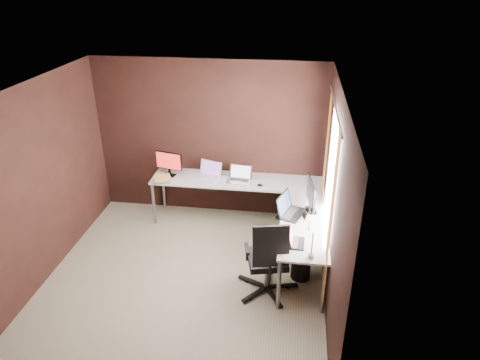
{
  "coord_description": "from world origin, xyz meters",
  "views": [
    {
      "loc": [
        1.32,
        -4.35,
        3.68
      ],
      "look_at": [
        0.6,
        0.95,
        1.01
      ],
      "focal_mm": 32.0,
      "sensor_mm": 36.0,
      "label": 1
    }
  ],
  "objects_px": {
    "monitor_right": "(311,194)",
    "laptop_black_big": "(289,210)",
    "book_stack": "(162,179)",
    "wastebasket": "(301,268)",
    "laptop_silver": "(240,178)",
    "laptop_white": "(209,174)",
    "drawer_pedestal": "(297,220)",
    "desk_lamp": "(307,230)",
    "monitor_left": "(169,162)",
    "laptop_black_small": "(294,241)",
    "office_chair": "(267,272)"
  },
  "relations": [
    {
      "from": "monitor_right",
      "to": "laptop_black_big",
      "type": "distance_m",
      "value": 0.36
    },
    {
      "from": "book_stack",
      "to": "wastebasket",
      "type": "height_order",
      "value": "book_stack"
    },
    {
      "from": "laptop_silver",
      "to": "laptop_white",
      "type": "bearing_deg",
      "value": -179.14
    },
    {
      "from": "laptop_white",
      "to": "laptop_black_big",
      "type": "bearing_deg",
      "value": -17.81
    },
    {
      "from": "drawer_pedestal",
      "to": "monitor_right",
      "type": "xyz_separation_m",
      "value": [
        0.15,
        -0.45,
        0.69
      ]
    },
    {
      "from": "laptop_white",
      "to": "book_stack",
      "type": "distance_m",
      "value": 0.72
    },
    {
      "from": "desk_lamp",
      "to": "wastebasket",
      "type": "distance_m",
      "value": 1.04
    },
    {
      "from": "monitor_right",
      "to": "wastebasket",
      "type": "bearing_deg",
      "value": 162.55
    },
    {
      "from": "drawer_pedestal",
      "to": "book_stack",
      "type": "relative_size",
      "value": 2.0
    },
    {
      "from": "book_stack",
      "to": "wastebasket",
      "type": "distance_m",
      "value": 2.5
    },
    {
      "from": "book_stack",
      "to": "wastebasket",
      "type": "relative_size",
      "value": 1.02
    },
    {
      "from": "drawer_pedestal",
      "to": "wastebasket",
      "type": "height_order",
      "value": "drawer_pedestal"
    },
    {
      "from": "monitor_left",
      "to": "laptop_black_big",
      "type": "distance_m",
      "value": 2.12
    },
    {
      "from": "monitor_right",
      "to": "laptop_black_small",
      "type": "bearing_deg",
      "value": 158.37
    },
    {
      "from": "monitor_left",
      "to": "book_stack",
      "type": "xyz_separation_m",
      "value": [
        -0.06,
        -0.22,
        -0.18
      ]
    },
    {
      "from": "drawer_pedestal",
      "to": "monitor_left",
      "type": "xyz_separation_m",
      "value": [
        -2.03,
        0.37,
        0.65
      ]
    },
    {
      "from": "laptop_black_big",
      "to": "laptop_black_small",
      "type": "distance_m",
      "value": 0.69
    },
    {
      "from": "monitor_right",
      "to": "laptop_black_big",
      "type": "relative_size",
      "value": 1.11
    },
    {
      "from": "wastebasket",
      "to": "monitor_left",
      "type": "bearing_deg",
      "value": 148.04
    },
    {
      "from": "wastebasket",
      "to": "desk_lamp",
      "type": "bearing_deg",
      "value": -87.81
    },
    {
      "from": "laptop_silver",
      "to": "laptop_black_small",
      "type": "relative_size",
      "value": 1.36
    },
    {
      "from": "laptop_black_small",
      "to": "office_chair",
      "type": "xyz_separation_m",
      "value": [
        -0.3,
        -0.04,
        -0.46
      ]
    },
    {
      "from": "drawer_pedestal",
      "to": "office_chair",
      "type": "bearing_deg",
      "value": -104.95
    },
    {
      "from": "laptop_silver",
      "to": "wastebasket",
      "type": "distance_m",
      "value": 1.72
    },
    {
      "from": "desk_lamp",
      "to": "laptop_black_small",
      "type": "bearing_deg",
      "value": 110.93
    },
    {
      "from": "monitor_left",
      "to": "monitor_right",
      "type": "height_order",
      "value": "monitor_right"
    },
    {
      "from": "drawer_pedestal",
      "to": "wastebasket",
      "type": "xyz_separation_m",
      "value": [
        0.07,
        -0.94,
        -0.15
      ]
    },
    {
      "from": "laptop_black_big",
      "to": "desk_lamp",
      "type": "distance_m",
      "value": 0.95
    },
    {
      "from": "laptop_silver",
      "to": "book_stack",
      "type": "relative_size",
      "value": 1.25
    },
    {
      "from": "monitor_left",
      "to": "book_stack",
      "type": "relative_size",
      "value": 1.46
    },
    {
      "from": "drawer_pedestal",
      "to": "laptop_white",
      "type": "relative_size",
      "value": 1.38
    },
    {
      "from": "drawer_pedestal",
      "to": "office_chair",
      "type": "distance_m",
      "value": 1.33
    },
    {
      "from": "laptop_silver",
      "to": "laptop_black_big",
      "type": "distance_m",
      "value": 1.18
    },
    {
      "from": "monitor_right",
      "to": "book_stack",
      "type": "xyz_separation_m",
      "value": [
        -2.24,
        0.6,
        -0.22
      ]
    },
    {
      "from": "desk_lamp",
      "to": "office_chair",
      "type": "distance_m",
      "value": 0.87
    },
    {
      "from": "desk_lamp",
      "to": "office_chair",
      "type": "bearing_deg",
      "value": 148.08
    },
    {
      "from": "laptop_white",
      "to": "laptop_black_big",
      "type": "height_order",
      "value": "laptop_black_big"
    },
    {
      "from": "drawer_pedestal",
      "to": "book_stack",
      "type": "xyz_separation_m",
      "value": [
        -2.09,
        0.15,
        0.47
      ]
    },
    {
      "from": "monitor_left",
      "to": "office_chair",
      "type": "relative_size",
      "value": 0.41
    },
    {
      "from": "drawer_pedestal",
      "to": "book_stack",
      "type": "bearing_deg",
      "value": 175.89
    },
    {
      "from": "monitor_right",
      "to": "laptop_black_big",
      "type": "xyz_separation_m",
      "value": [
        -0.28,
        -0.11,
        -0.2
      ]
    },
    {
      "from": "laptop_black_small",
      "to": "office_chair",
      "type": "height_order",
      "value": "office_chair"
    },
    {
      "from": "laptop_black_small",
      "to": "laptop_black_big",
      "type": "bearing_deg",
      "value": 9.98
    },
    {
      "from": "laptop_black_big",
      "to": "laptop_white",
      "type": "bearing_deg",
      "value": 73.62
    },
    {
      "from": "drawer_pedestal",
      "to": "laptop_black_small",
      "type": "distance_m",
      "value": 1.33
    },
    {
      "from": "laptop_silver",
      "to": "office_chair",
      "type": "distance_m",
      "value": 1.78
    },
    {
      "from": "laptop_white",
      "to": "laptop_silver",
      "type": "distance_m",
      "value": 0.49
    },
    {
      "from": "laptop_white",
      "to": "desk_lamp",
      "type": "relative_size",
      "value": 0.83
    },
    {
      "from": "laptop_white",
      "to": "wastebasket",
      "type": "height_order",
      "value": "laptop_white"
    },
    {
      "from": "office_chair",
      "to": "laptop_white",
      "type": "bearing_deg",
      "value": 109.48
    }
  ]
}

